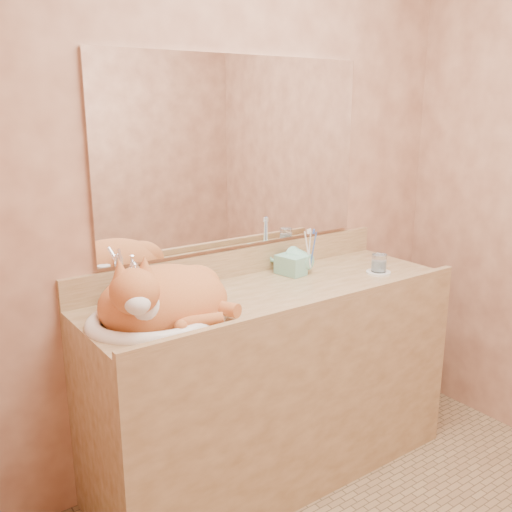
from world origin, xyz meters
TOP-DOWN VIEW (x-y plane):
  - wall_back at (0.00, 1.00)m, footprint 2.40×0.02m
  - vanity_counter at (0.00, 0.72)m, footprint 1.60×0.55m
  - mirror at (0.00, 0.99)m, footprint 1.30×0.02m
  - sink_basin at (-0.53, 0.70)m, footprint 0.60×0.54m
  - faucet at (-0.53, 0.90)m, footprint 0.08×0.13m
  - cat at (-0.52, 0.71)m, footprint 0.54×0.46m
  - soap_dispenser at (0.21, 0.80)m, footprint 0.10×0.10m
  - toothbrush_cup at (0.26, 0.81)m, footprint 0.14×0.14m
  - toothbrushes at (0.26, 0.81)m, footprint 0.03×0.03m
  - saucer at (0.53, 0.64)m, footprint 0.11×0.11m
  - water_glass at (0.53, 0.64)m, footprint 0.07×0.07m
  - lotion_bottle at (-0.59, 0.89)m, footprint 0.05×0.05m

SIDE VIEW (x-z plane):
  - vanity_counter at x=0.00m, z-range 0.00..0.85m
  - saucer at x=0.53m, z-range 0.85..0.86m
  - water_glass at x=0.53m, z-range 0.86..0.94m
  - toothbrush_cup at x=0.26m, z-range 0.85..0.96m
  - lotion_bottle at x=-0.59m, z-range 0.85..0.97m
  - sink_basin at x=-0.53m, z-range 0.85..1.01m
  - cat at x=-0.52m, z-range 0.80..1.07m
  - faucet at x=-0.53m, z-range 0.85..1.03m
  - soap_dispenser at x=0.21m, z-range 0.85..1.04m
  - toothbrushes at x=0.26m, z-range 0.87..1.08m
  - wall_back at x=0.00m, z-range 0.00..2.50m
  - mirror at x=0.00m, z-range 0.99..1.79m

